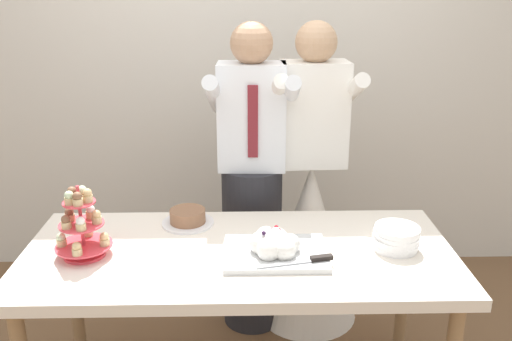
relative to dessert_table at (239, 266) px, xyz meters
The scene contains 8 objects.
rear_wall 1.58m from the dessert_table, 90.00° to the left, with size 5.20×0.10×2.90m, color beige.
dessert_table is the anchor object (origin of this frame).
cupcake_stand 0.67m from the dessert_table, behind, with size 0.23×0.23×0.31m.
main_cake_tray 0.20m from the dessert_table, 21.80° to the right, with size 0.43×0.31×0.12m.
plate_stack 0.67m from the dessert_table, ahead, with size 0.19×0.19×0.10m.
round_cake 0.37m from the dessert_table, 131.89° to the left, with size 0.24×0.24×0.07m.
person_groom 0.65m from the dessert_table, 84.21° to the left, with size 0.47×0.50×1.66m.
person_bride 0.80m from the dessert_table, 60.82° to the left, with size 0.56×0.56×1.66m.
Camera 1 is at (0.03, -2.05, 1.85)m, focal length 38.32 mm.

